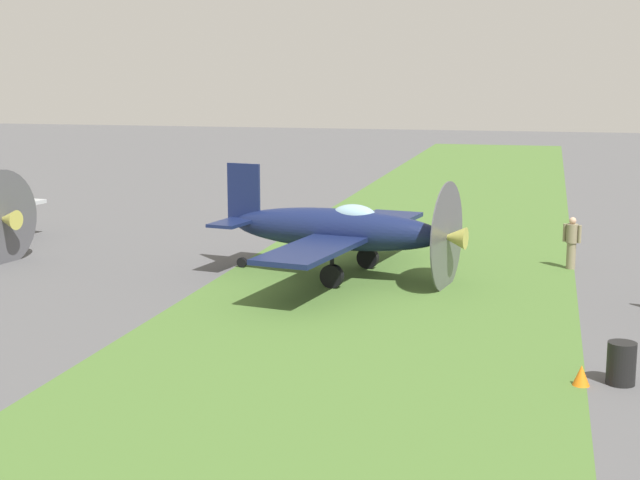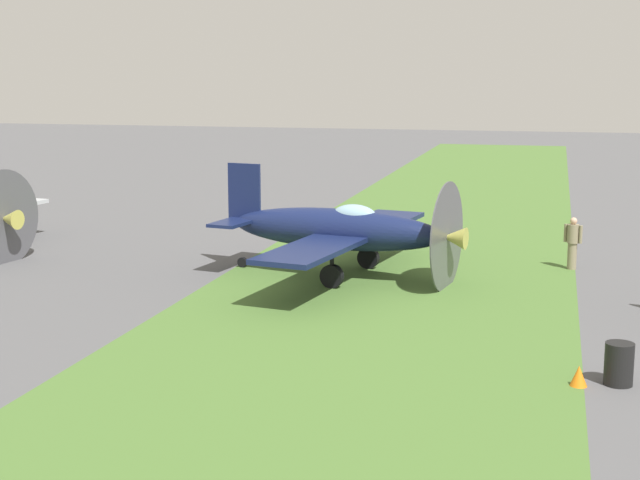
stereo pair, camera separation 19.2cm
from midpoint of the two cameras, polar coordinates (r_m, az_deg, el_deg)
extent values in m
cube|color=#476B2D|center=(25.20, 3.25, -4.49)|extent=(120.00, 11.00, 0.01)
ellipsoid|color=#141E47|center=(29.31, 1.16, 0.68)|extent=(2.49, 7.29, 1.31)
cube|color=#141E47|center=(29.18, 1.92, 0.32)|extent=(10.28, 3.47, 0.15)
cube|color=#141E47|center=(30.57, -4.49, 2.85)|extent=(0.30, 1.16, 2.00)
cube|color=#141E47|center=(30.69, -4.47, 1.29)|extent=(3.49, 1.50, 0.11)
cone|color=#B7B24C|center=(28.06, 8.42, 0.14)|extent=(0.79, 0.84, 0.67)
cylinder|color=#4C4C51|center=(28.12, 8.01, 0.17)|extent=(3.33, 0.61, 3.37)
ellipsoid|color=#8CB2C6|center=(29.00, 2.32, 1.49)|extent=(0.98, 1.58, 0.74)
cylinder|color=black|center=(30.73, 3.17, -1.10)|extent=(0.35, 0.75, 0.72)
cylinder|color=black|center=(30.63, 3.18, -0.18)|extent=(0.13, 0.13, 1.01)
cylinder|color=black|center=(27.95, 0.93, -2.24)|extent=(0.35, 0.75, 0.72)
cylinder|color=black|center=(27.84, 0.93, -1.22)|extent=(0.13, 0.13, 1.01)
cylinder|color=black|center=(31.00, -4.61, -1.38)|extent=(0.18, 0.35, 0.34)
cone|color=#B7B24C|center=(33.00, -18.41, 1.23)|extent=(0.78, 0.83, 0.67)
cylinder|color=#4C4C51|center=(33.14, -18.68, 1.25)|extent=(3.32, 0.58, 3.36)
cylinder|color=#847A5B|center=(31.70, 15.40, -0.96)|extent=(0.30, 0.30, 0.88)
cylinder|color=#847A5B|center=(31.57, 15.46, 0.38)|extent=(0.38, 0.38, 0.62)
sphere|color=tan|center=(31.50, 15.50, 1.14)|extent=(0.23, 0.23, 0.23)
cylinder|color=#847A5B|center=(31.66, 15.03, 0.43)|extent=(0.11, 0.11, 0.59)
cylinder|color=#847A5B|center=(31.47, 15.90, 0.33)|extent=(0.11, 0.11, 0.59)
cylinder|color=black|center=(20.43, 18.16, -7.25)|extent=(0.60, 0.60, 0.90)
cone|color=orange|center=(20.17, 15.89, -8.04)|extent=(0.36, 0.36, 0.44)
camera|label=1|loc=(0.10, -89.80, 0.04)|focal=52.06mm
camera|label=2|loc=(0.10, 90.20, -0.04)|focal=52.06mm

